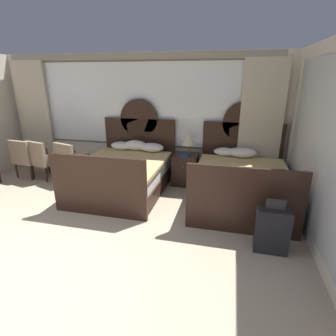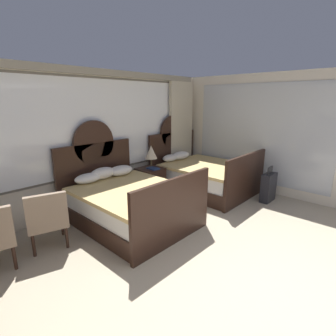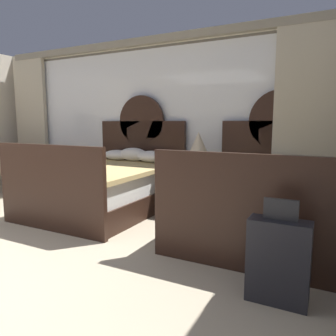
{
  "view_description": "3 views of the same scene",
  "coord_description": "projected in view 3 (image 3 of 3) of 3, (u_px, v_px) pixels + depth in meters",
  "views": [
    {
      "loc": [
        2.09,
        -1.76,
        2.22
      ],
      "look_at": [
        1.12,
        2.25,
        0.78
      ],
      "focal_mm": 28.22,
      "sensor_mm": 36.0,
      "label": 1
    },
    {
      "loc": [
        -2.59,
        -0.53,
        2.13
      ],
      "look_at": [
        0.94,
        2.74,
        0.85
      ],
      "focal_mm": 27.62,
      "sensor_mm": 36.0,
      "label": 2
    },
    {
      "loc": [
        3.0,
        -0.83,
        1.29
      ],
      "look_at": [
        1.34,
        2.38,
        0.77
      ],
      "focal_mm": 34.04,
      "sensor_mm": 36.0,
      "label": 3
    }
  ],
  "objects": [
    {
      "name": "wall_back_window",
      "position": [
        141.0,
        114.0,
        5.56
      ],
      "size": [
        6.5,
        0.22,
        2.7
      ],
      "color": "beige",
      "rests_on": "ground_plane"
    },
    {
      "name": "bed_near_window",
      "position": [
        107.0,
        184.0,
        4.74
      ],
      "size": [
        1.65,
        2.12,
        1.75
      ],
      "color": "black",
      "rests_on": "ground_plane"
    },
    {
      "name": "bed_near_mirror",
      "position": [
        264.0,
        202.0,
        3.69
      ],
      "size": [
        1.65,
        2.12,
        1.75
      ],
      "color": "black",
      "rests_on": "ground_plane"
    },
    {
      "name": "nightstand_between_beds",
      "position": [
        194.0,
        187.0,
        4.78
      ],
      "size": [
        0.51,
        0.54,
        0.65
      ],
      "color": "black",
      "rests_on": "ground_plane"
    },
    {
      "name": "table_lamp_on_nightstand",
      "position": [
        198.0,
        142.0,
        4.67
      ],
      "size": [
        0.27,
        0.27,
        0.5
      ],
      "color": "brown",
      "rests_on": "nightstand_between_beds"
    },
    {
      "name": "book_on_nightstand",
      "position": [
        191.0,
        166.0,
        4.64
      ],
      "size": [
        0.18,
        0.26,
        0.03
      ],
      "color": "navy",
      "rests_on": "nightstand_between_beds"
    },
    {
      "name": "armchair_by_window_left",
      "position": [
        52.0,
        170.0,
        5.49
      ],
      "size": [
        0.67,
        0.67,
        0.88
      ],
      "color": "#84705B",
      "rests_on": "ground_plane"
    },
    {
      "name": "armchair_by_window_centre",
      "position": [
        24.0,
        167.0,
        5.81
      ],
      "size": [
        0.65,
        0.65,
        0.88
      ],
      "color": "#84705B",
      "rests_on": "ground_plane"
    },
    {
      "name": "armchair_by_window_right",
      "position": [
        9.0,
        166.0,
        6.0
      ],
      "size": [
        0.6,
        0.6,
        0.88
      ],
      "color": "#84705B",
      "rests_on": "ground_plane"
    },
    {
      "name": "suitcase_on_floor",
      "position": [
        278.0,
        261.0,
        2.27
      ],
      "size": [
        0.43,
        0.18,
        0.77
      ],
      "color": "black",
      "rests_on": "ground_plane"
    }
  ]
}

